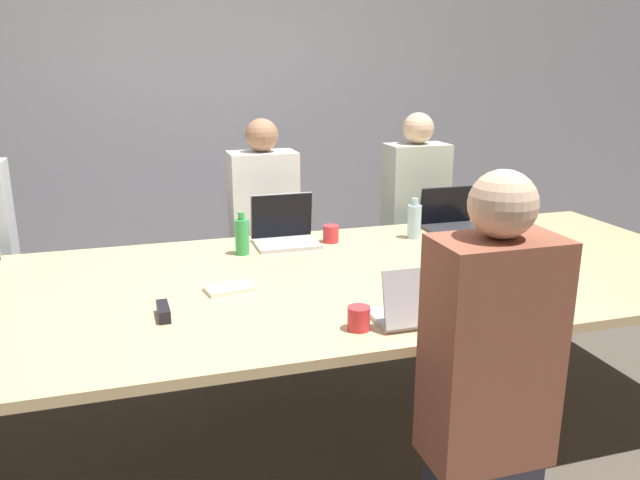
{
  "coord_description": "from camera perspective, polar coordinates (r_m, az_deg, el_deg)",
  "views": [
    {
      "loc": [
        -0.56,
        -2.61,
        1.71
      ],
      "look_at": [
        0.25,
        0.1,
        0.9
      ],
      "focal_mm": 35.0,
      "sensor_mm": 36.0,
      "label": 1
    }
  ],
  "objects": [
    {
      "name": "laptop_near_midright",
      "position": [
        2.4,
        8.85,
        -6.02
      ],
      "size": [
        0.31,
        0.23,
        0.23
      ],
      "rotation": [
        0.0,
        0.0,
        3.14
      ],
      "color": "#B7B7BC",
      "rests_on": "conference_table"
    },
    {
      "name": "person_far_center",
      "position": [
        3.84,
        -5.12,
        0.22
      ],
      "size": [
        0.4,
        0.24,
        1.4
      ],
      "color": "#2D2D38",
      "rests_on": "ground_plane"
    },
    {
      "name": "bottle_far_right",
      "position": [
        3.55,
        8.62,
        1.73
      ],
      "size": [
        0.08,
        0.08,
        0.23
      ],
      "color": "#ADD1E0",
      "rests_on": "conference_table"
    },
    {
      "name": "cup_far_center",
      "position": [
        3.44,
        1.0,
        0.57
      ],
      "size": [
        0.09,
        0.09,
        0.09
      ],
      "color": "red",
      "rests_on": "conference_table"
    },
    {
      "name": "conference_table",
      "position": [
        2.85,
        -4.28,
        -4.65
      ],
      "size": [
        4.44,
        1.59,
        0.75
      ],
      "color": "#D6B77F",
      "rests_on": "ground_plane"
    },
    {
      "name": "curtain_wall",
      "position": [
        4.92,
        -10.35,
        12.05
      ],
      "size": [
        12.0,
        0.06,
        2.8
      ],
      "color": "#9999A3",
      "rests_on": "ground_plane"
    },
    {
      "name": "cup_far_right",
      "position": [
        3.89,
        15.94,
        1.78
      ],
      "size": [
        0.08,
        0.08,
        0.09
      ],
      "color": "#232328",
      "rests_on": "conference_table"
    },
    {
      "name": "stapler",
      "position": [
        2.52,
        -14.12,
        -6.36
      ],
      "size": [
        0.05,
        0.15,
        0.05
      ],
      "rotation": [
        0.0,
        0.0,
        0.03
      ],
      "color": "black",
      "rests_on": "conference_table"
    },
    {
      "name": "cup_near_midright",
      "position": [
        2.33,
        3.56,
        -7.16
      ],
      "size": [
        0.08,
        0.08,
        0.09
      ],
      "color": "red",
      "rests_on": "conference_table"
    },
    {
      "name": "laptop_far_right",
      "position": [
        3.81,
        11.81,
        2.11
      ],
      "size": [
        0.35,
        0.24,
        0.24
      ],
      "color": "#333338",
      "rests_on": "conference_table"
    },
    {
      "name": "notebook",
      "position": [
        2.75,
        -8.22,
        -4.39
      ],
      "size": [
        0.23,
        0.16,
        0.02
      ],
      "rotation": [
        0.0,
        0.0,
        0.18
      ],
      "color": "silver",
      "rests_on": "conference_table"
    },
    {
      "name": "person_near_midright",
      "position": [
        2.14,
        15.06,
        -13.29
      ],
      "size": [
        0.4,
        0.24,
        1.41
      ],
      "rotation": [
        0.0,
        0.0,
        3.14
      ],
      "color": "#2D2D38",
      "rests_on": "ground_plane"
    },
    {
      "name": "ground_plane",
      "position": [
        3.17,
        -4.01,
        -16.74
      ],
      "size": [
        24.0,
        24.0,
        0.0
      ],
      "primitive_type": "plane",
      "color": "brown"
    },
    {
      "name": "bottle_far_center",
      "position": [
        3.23,
        -7.15,
        0.35
      ],
      "size": [
        0.07,
        0.07,
        0.22
      ],
      "color": "green",
      "rests_on": "conference_table"
    },
    {
      "name": "person_far_right",
      "position": [
        4.23,
        8.61,
        1.63
      ],
      "size": [
        0.4,
        0.24,
        1.4
      ],
      "color": "#2D2D38",
      "rests_on": "ground_plane"
    },
    {
      "name": "laptop_far_center",
      "position": [
        3.42,
        -3.29,
        0.96
      ],
      "size": [
        0.34,
        0.26,
        0.27
      ],
      "color": "#B7B7BC",
      "rests_on": "conference_table"
    }
  ]
}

